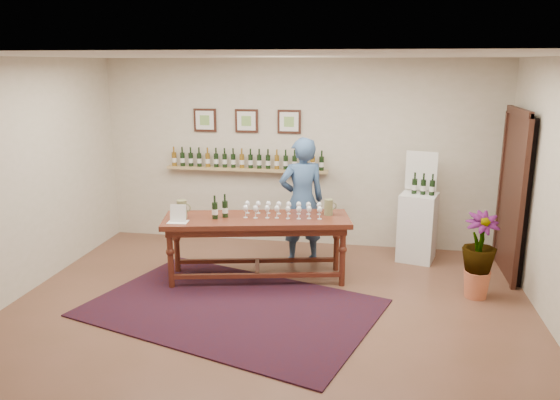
% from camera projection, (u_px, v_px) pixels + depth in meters
% --- Properties ---
extents(ground, '(6.00, 6.00, 0.00)m').
position_uv_depth(ground, '(268.00, 311.00, 6.17)').
color(ground, brown).
rests_on(ground, ground).
extents(room_shell, '(6.00, 6.00, 6.00)m').
position_uv_depth(room_shell, '(448.00, 186.00, 7.32)').
color(room_shell, beige).
rests_on(room_shell, ground).
extents(rug, '(3.63, 2.96, 0.02)m').
position_uv_depth(rug, '(232.00, 308.00, 6.24)').
color(rug, '#420E0B').
rests_on(rug, ground).
extents(tasting_table, '(2.45, 1.22, 0.83)m').
position_uv_depth(tasting_table, '(257.00, 227.00, 6.93)').
color(tasting_table, '#4B1C12').
rests_on(tasting_table, ground).
extents(table_glasses, '(1.26, 0.41, 0.17)m').
position_uv_depth(table_glasses, '(283.00, 210.00, 6.93)').
color(table_glasses, silver).
rests_on(table_glasses, tasting_table).
extents(table_bottles, '(0.29, 0.18, 0.29)m').
position_uv_depth(table_bottles, '(220.00, 207.00, 6.84)').
color(table_bottles, black).
rests_on(table_bottles, tasting_table).
extents(pitcher_left, '(0.18, 0.18, 0.23)m').
position_uv_depth(pitcher_left, '(182.00, 209.00, 6.84)').
color(pitcher_left, '#696A42').
rests_on(pitcher_left, tasting_table).
extents(pitcher_right, '(0.14, 0.14, 0.21)m').
position_uv_depth(pitcher_right, '(329.00, 207.00, 6.98)').
color(pitcher_right, '#696A42').
rests_on(pitcher_right, tasting_table).
extents(menu_card, '(0.25, 0.19, 0.22)m').
position_uv_depth(menu_card, '(178.00, 213.00, 6.68)').
color(menu_card, silver).
rests_on(menu_card, tasting_table).
extents(display_pedestal, '(0.59, 0.59, 0.96)m').
position_uv_depth(display_pedestal, '(417.00, 227.00, 7.69)').
color(display_pedestal, silver).
rests_on(display_pedestal, ground).
extents(pedestal_bottles, '(0.28, 0.14, 0.27)m').
position_uv_depth(pedestal_bottles, '(423.00, 185.00, 7.50)').
color(pedestal_bottles, black).
rests_on(pedestal_bottles, display_pedestal).
extents(info_sign, '(0.43, 0.13, 0.60)m').
position_uv_depth(info_sign, '(421.00, 171.00, 7.63)').
color(info_sign, silver).
rests_on(info_sign, display_pedestal).
extents(potted_plant, '(0.54, 0.54, 0.90)m').
position_uv_depth(potted_plant, '(479.00, 255.00, 6.42)').
color(potted_plant, '#BD603F').
rests_on(potted_plant, ground).
extents(person, '(0.75, 0.64, 1.76)m').
position_uv_depth(person, '(302.00, 201.00, 7.53)').
color(person, '#314D74').
rests_on(person, ground).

